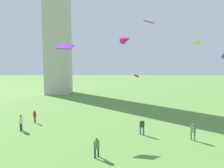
# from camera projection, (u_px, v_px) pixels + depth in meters

# --- Properties ---
(person_0) EXTENTS (0.51, 0.45, 1.69)m
(person_0) POSITION_uv_depth(u_px,v_px,m) (142.00, 126.00, 21.45)
(person_0) COLOR #235693
(person_0) RESTS_ON ground_plane
(person_1) EXTENTS (0.46, 0.47, 1.61)m
(person_1) POSITION_uv_depth(u_px,v_px,m) (97.00, 146.00, 16.32)
(person_1) COLOR #1E2333
(person_1) RESTS_ON ground_plane
(person_2) EXTENTS (0.32, 0.55, 1.77)m
(person_2) POSITION_uv_depth(u_px,v_px,m) (21.00, 122.00, 22.79)
(person_2) COLOR #2D3338
(person_2) RESTS_ON ground_plane
(person_3) EXTENTS (0.45, 0.46, 1.57)m
(person_3) POSITION_uv_depth(u_px,v_px,m) (35.00, 116.00, 25.81)
(person_3) COLOR #51754C
(person_3) RESTS_ON ground_plane
(person_4) EXTENTS (0.46, 0.51, 1.69)m
(person_4) POSITION_uv_depth(u_px,v_px,m) (193.00, 131.00, 19.84)
(person_4) COLOR #51754C
(person_4) RESTS_ON ground_plane
(kite_flying_1) EXTENTS (1.59, 1.21, 0.69)m
(kite_flying_1) POSITION_uv_depth(u_px,v_px,m) (149.00, 22.00, 27.48)
(kite_flying_1) COLOR purple
(kite_flying_3) EXTENTS (1.52, 1.62, 1.03)m
(kite_flying_3) POSITION_uv_depth(u_px,v_px,m) (126.00, 39.00, 23.02)
(kite_flying_3) COLOR #C6188F
(kite_flying_4) EXTENTS (0.82, 1.21, 0.67)m
(kite_flying_4) POSITION_uv_depth(u_px,v_px,m) (137.00, 76.00, 36.58)
(kite_flying_4) COLOR red
(kite_flying_5) EXTENTS (1.93, 1.45, 0.77)m
(kite_flying_5) POSITION_uv_depth(u_px,v_px,m) (66.00, 47.00, 23.24)
(kite_flying_5) COLOR purple
(kite_flying_6) EXTENTS (1.65, 1.64, 0.27)m
(kite_flying_6) POSITION_uv_depth(u_px,v_px,m) (198.00, 42.00, 32.16)
(kite_flying_6) COLOR yellow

